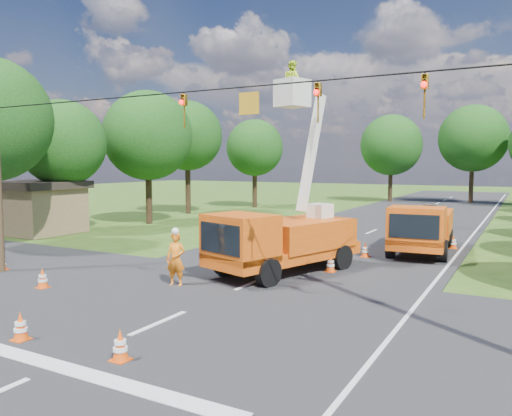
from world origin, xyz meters
The scene contains 24 objects.
ground centered at (0.00, 20.00, 0.00)m, with size 140.00×140.00×0.00m, color #2D4915.
road_main centered at (0.00, 20.00, 0.00)m, with size 12.00×100.00×0.06m, color black.
road_cross centered at (0.00, 2.00, 0.00)m, with size 56.00×10.00×0.07m, color black.
stop_bar centered at (0.00, -3.20, 0.00)m, with size 9.00×0.45×0.02m, color silver.
edge_line centered at (5.60, 20.00, 0.00)m, with size 0.12×90.00×0.02m, color silver.
bucket_truck centered at (0.19, 7.06, 1.68)m, with size 4.27×6.91×8.08m.
second_truck centered at (4.05, 13.96, 1.23)m, with size 2.92×6.47×2.36m.
ground_worker centered at (-2.16, 3.51, 0.94)m, with size 0.69×0.45×1.89m, color #DE4512.
distant_car centered at (2.43, 26.26, 0.69)m, with size 1.63×4.04×1.38m, color black.
traffic_cone_0 centered at (-2.07, -2.55, 0.36)m, with size 0.38×0.38×0.71m.
traffic_cone_1 centered at (0.90, -2.33, 0.36)m, with size 0.38×0.38×0.71m.
traffic_cone_2 centered at (1.76, 8.09, 0.36)m, with size 0.38×0.38×0.71m.
traffic_cone_3 centered at (2.05, 11.75, 0.36)m, with size 0.38×0.38×0.71m.
traffic_cone_4 centered at (-5.88, 1.05, 0.36)m, with size 0.38×0.38×0.71m.
traffic_cone_5 centered at (-9.66, 2.15, 0.36)m, with size 0.38×0.38×0.71m.
traffic_cone_6 centered at (5.21, 16.00, 0.36)m, with size 0.38×0.38×0.71m.
signal_span centered at (2.23, 1.99, 5.88)m, with size 18.00×0.29×1.07m.
shed centered at (-18.00, 10.00, 1.62)m, with size 5.50×4.50×3.15m.
tree_left_c centered at (-16.50, 11.00, 5.44)m, with size 5.20×5.20×8.06m.
tree_left_d centered at (-15.00, 17.00, 6.12)m, with size 6.20×6.20×9.24m.
tree_left_e centered at (-16.80, 24.00, 6.49)m, with size 5.80×5.80×9.41m.
tree_left_f centered at (-14.80, 32.00, 5.69)m, with size 5.40×5.40×8.40m.
tree_far_a centered at (-5.00, 45.00, 6.19)m, with size 6.60×6.60×9.50m.
tree_far_b centered at (3.00, 47.00, 6.81)m, with size 7.00×7.00×10.32m.
Camera 1 is at (8.39, -9.96, 4.23)m, focal length 35.00 mm.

